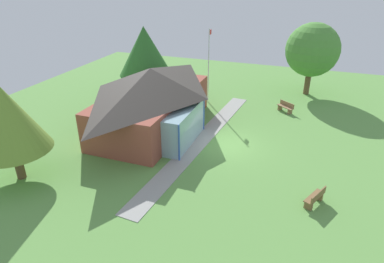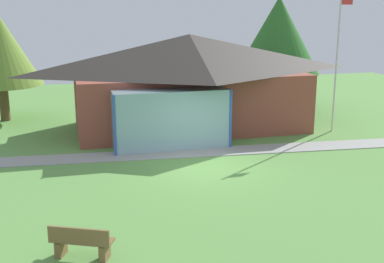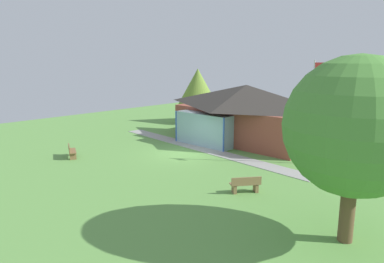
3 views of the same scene
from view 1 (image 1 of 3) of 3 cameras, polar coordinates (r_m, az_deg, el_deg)
name	(u,v)px [view 1 (image 1 of 3)]	position (r m, az deg, el deg)	size (l,w,h in m)	color
ground_plane	(227,145)	(23.19, 5.90, -2.22)	(44.00, 44.00, 0.00)	#609947
pavilion	(153,98)	(24.84, -6.59, 5.66)	(11.69, 6.90, 4.52)	brown
footpath	(201,140)	(23.63, 1.50, -1.47)	(18.12, 1.30, 0.03)	#999993
flagpole	(209,63)	(29.53, 2.83, 11.43)	(0.64, 0.08, 6.41)	silver
bench_front_left	(315,198)	(18.48, 20.08, -10.49)	(1.55, 1.03, 0.84)	brown
bench_lawn_far_right	(286,107)	(29.27, 15.52, 3.97)	(1.26, 1.46, 0.84)	olive
tree_far_east	(312,50)	(33.25, 19.67, 12.83)	(4.83, 4.83, 6.60)	brown
tree_behind_pavilion_right	(145,51)	(31.30, -7.99, 13.30)	(4.79, 4.79, 6.34)	brown
tree_behind_pavilion_left	(7,119)	(20.36, -28.80, 1.92)	(4.13, 4.13, 5.58)	brown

